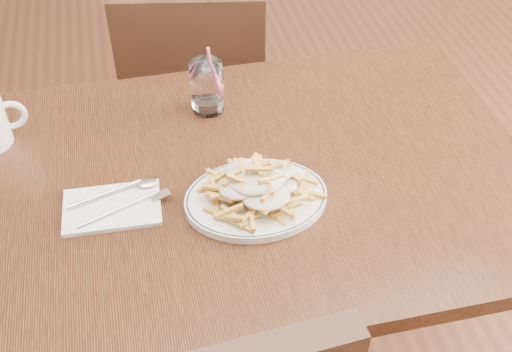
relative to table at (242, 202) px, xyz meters
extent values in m
cube|color=black|center=(0.00, 0.00, 0.06)|extent=(1.20, 0.80, 0.04)
cylinder|color=black|center=(-0.55, 0.35, -0.32)|extent=(0.05, 0.05, 0.71)
cylinder|color=black|center=(0.55, 0.35, -0.32)|extent=(0.05, 0.05, 0.71)
cube|color=black|center=(0.00, 0.72, -0.26)|extent=(0.47, 0.47, 0.04)
cube|color=black|center=(-0.03, 0.54, -0.02)|extent=(0.40, 0.11, 0.44)
cylinder|color=black|center=(0.20, 0.86, -0.48)|extent=(0.03, 0.03, 0.39)
cylinder|color=black|center=(-0.13, 0.92, -0.48)|extent=(0.03, 0.03, 0.39)
cylinder|color=black|center=(0.14, 0.52, -0.48)|extent=(0.03, 0.03, 0.39)
cylinder|color=black|center=(-0.20, 0.58, -0.48)|extent=(0.03, 0.03, 0.39)
torus|color=black|center=(0.01, -0.08, 0.09)|extent=(0.32, 0.32, 0.01)
ellipsoid|color=beige|center=(0.01, -0.08, 0.15)|extent=(0.18, 0.16, 0.03)
cube|color=white|center=(-0.26, -0.04, 0.08)|extent=(0.19, 0.13, 0.01)
cylinder|color=white|center=(-0.03, 0.24, 0.14)|extent=(0.08, 0.08, 0.12)
cylinder|color=white|center=(-0.03, 0.24, 0.10)|extent=(0.07, 0.07, 0.03)
cylinder|color=#ED5A89|center=(-0.02, 0.25, 0.16)|extent=(0.02, 0.04, 0.16)
torus|color=white|center=(-0.45, 0.23, 0.14)|extent=(0.07, 0.02, 0.07)
camera|label=1|loc=(-0.18, -0.94, 0.97)|focal=45.00mm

